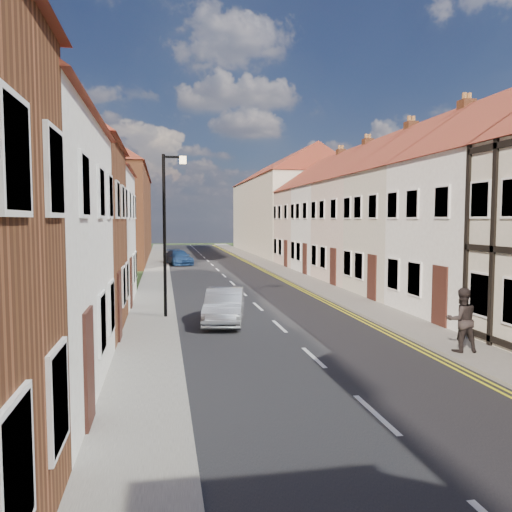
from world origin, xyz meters
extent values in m
cube|color=black|center=(0.00, 30.00, 0.01)|extent=(7.00, 90.00, 0.02)
cube|color=#A5A296|center=(-4.40, 30.00, 0.06)|extent=(1.80, 90.00, 0.12)
cube|color=#A5A296|center=(4.40, 30.00, 0.06)|extent=(1.80, 90.00, 0.12)
cube|color=#BBB99D|center=(9.30, 23.50, 3.00)|extent=(8.00, 5.00, 6.00)
cube|color=brown|center=(9.30, 21.60, 8.20)|extent=(0.60, 0.60, 1.60)
cube|color=#C5A69C|center=(9.30, 28.90, 3.00)|extent=(8.00, 5.80, 6.00)
cube|color=brown|center=(9.30, 26.60, 8.20)|extent=(0.60, 0.60, 1.60)
cube|color=white|center=(9.30, 34.30, 3.00)|extent=(8.00, 5.00, 6.00)
cube|color=brown|center=(9.30, 32.40, 8.20)|extent=(0.60, 0.60, 1.60)
cube|color=#C5A69C|center=(9.30, 39.70, 3.00)|extent=(8.00, 5.80, 6.00)
cube|color=brown|center=(9.30, 37.40, 8.20)|extent=(0.60, 0.60, 1.60)
cube|color=white|center=(-9.30, 23.85, 2.90)|extent=(8.00, 6.10, 5.80)
cube|color=brown|center=(-9.30, 21.40, 8.00)|extent=(0.60, 0.60, 1.60)
cube|color=#BBB99D|center=(9.30, 55.00, 4.00)|extent=(8.00, 24.00, 8.00)
cube|color=brown|center=(-9.30, 50.00, 4.00)|extent=(8.00, 24.00, 8.00)
cylinder|color=black|center=(-3.90, 20.00, 3.12)|extent=(0.12, 0.12, 6.00)
cube|color=black|center=(-3.55, 20.00, 6.02)|extent=(0.70, 0.08, 0.08)
cube|color=#FFD899|center=(-3.20, 20.00, 5.92)|extent=(0.25, 0.15, 0.28)
imported|color=#B2B5BB|center=(-1.81, 19.00, 0.62)|extent=(1.98, 3.92, 1.23)
imported|color=navy|center=(-2.73, 42.70, 0.60)|extent=(2.65, 4.44, 1.21)
imported|color=black|center=(4.04, 13.46, 1.00)|extent=(0.92, 0.76, 1.76)
camera|label=1|loc=(-3.97, 1.28, 3.74)|focal=35.00mm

